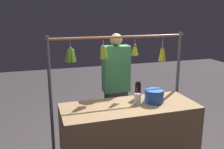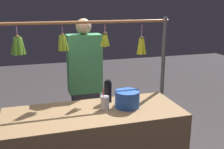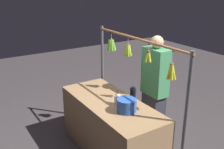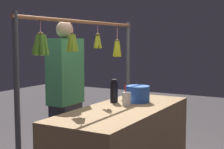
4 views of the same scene
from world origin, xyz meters
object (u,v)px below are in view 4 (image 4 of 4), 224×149
Objects in this scene: water_bottle at (114,91)px; drink_cup at (127,99)px; vendor_person at (66,101)px; blue_bucket at (138,94)px.

water_bottle is 0.21m from drink_cup.
water_bottle is 1.13× the size of drink_cup.
water_bottle is 0.14× the size of vendor_person.
water_bottle is at bearing 105.82° from vendor_person.
blue_bucket is 1.15× the size of drink_cup.
vendor_person reaches higher than blue_bucket.
blue_bucket is (-0.14, 0.20, -0.03)m from water_bottle.
vendor_person is at bearing -74.18° from water_bottle.
blue_bucket is at bearing 177.12° from drink_cup.
vendor_person is at bearing -85.13° from drink_cup.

